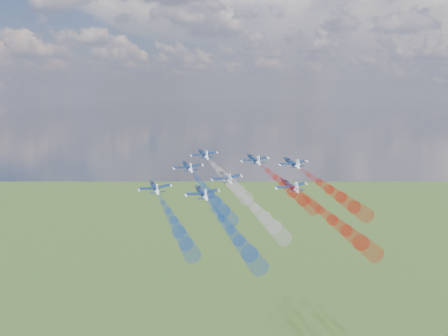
% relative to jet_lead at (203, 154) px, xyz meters
% --- Properties ---
extents(jet_lead, '(14.52, 14.76, 5.88)m').
position_rel_jet_lead_xyz_m(jet_lead, '(0.00, 0.00, 0.00)').
color(jet_lead, black).
extents(trail_lead, '(26.35, 27.63, 10.57)m').
position_rel_jet_lead_xyz_m(trail_lead, '(15.07, -15.70, -4.24)').
color(trail_lead, white).
extents(jet_inner_left, '(14.52, 14.76, 5.88)m').
position_rel_jet_lead_xyz_m(jet_inner_left, '(2.13, -14.39, -2.18)').
color(jet_inner_left, black).
extents(trail_inner_left, '(26.35, 27.63, 10.57)m').
position_rel_jet_lead_xyz_m(trail_inner_left, '(17.19, -30.10, -6.42)').
color(trail_inner_left, blue).
extents(jet_inner_right, '(14.52, 14.76, 5.88)m').
position_rel_jet_lead_xyz_m(jet_inner_right, '(17.41, 0.18, -0.87)').
color(jet_inner_right, black).
extents(trail_inner_right, '(26.35, 27.63, 10.57)m').
position_rel_jet_lead_xyz_m(trail_inner_right, '(32.47, -15.52, -5.11)').
color(trail_inner_right, red).
extents(jet_outer_left, '(14.52, 14.76, 5.88)m').
position_rel_jet_lead_xyz_m(jet_outer_left, '(1.09, -30.78, -5.88)').
color(jet_outer_left, black).
extents(trail_outer_left, '(26.35, 27.63, 10.57)m').
position_rel_jet_lead_xyz_m(trail_outer_left, '(16.15, -46.48, -10.11)').
color(trail_outer_left, blue).
extents(jet_center_third, '(14.52, 14.76, 5.88)m').
position_rel_jet_lead_xyz_m(jet_center_third, '(15.43, -16.30, -4.31)').
color(jet_center_third, black).
extents(trail_center_third, '(26.35, 27.63, 10.57)m').
position_rel_jet_lead_xyz_m(trail_center_third, '(30.50, -32.00, -8.55)').
color(trail_center_third, white).
extents(jet_outer_right, '(14.52, 14.76, 5.88)m').
position_rel_jet_lead_xyz_m(jet_outer_right, '(30.18, -1.72, -1.04)').
color(jet_outer_right, black).
extents(trail_outer_right, '(26.35, 27.63, 10.57)m').
position_rel_jet_lead_xyz_m(trail_outer_right, '(45.25, -17.42, -5.28)').
color(trail_outer_right, red).
extents(jet_rear_left, '(14.52, 14.76, 5.88)m').
position_rel_jet_lead_xyz_m(jet_rear_left, '(15.86, -31.84, -5.98)').
color(jet_rear_left, black).
extents(trail_rear_left, '(26.35, 27.63, 10.57)m').
position_rel_jet_lead_xyz_m(trail_rear_left, '(30.93, -47.54, -10.21)').
color(trail_rear_left, blue).
extents(jet_rear_right, '(14.52, 14.76, 5.88)m').
position_rel_jet_lead_xyz_m(jet_rear_right, '(34.64, -17.29, -5.10)').
color(jet_rear_right, black).
extents(trail_rear_right, '(26.35, 27.63, 10.57)m').
position_rel_jet_lead_xyz_m(trail_rear_right, '(49.71, -33.00, -9.33)').
color(trail_rear_right, red).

